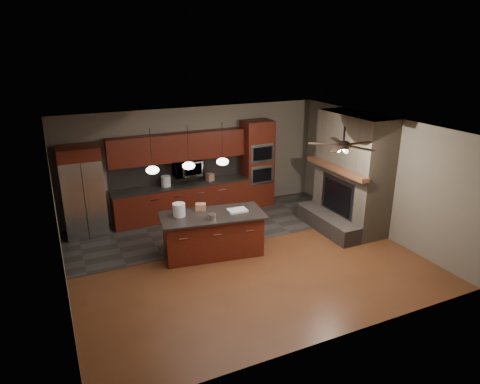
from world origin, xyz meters
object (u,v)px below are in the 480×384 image
oven_tower (257,164)px  refrigerator (83,192)px  cardboard_box (201,207)px  paint_can (212,217)px  counter_bucket (166,181)px  counter_box (210,177)px  white_bucket (179,210)px  kitchen_island (213,234)px  microwave (188,168)px  paint_tray (237,210)px

oven_tower → refrigerator: size_ratio=1.11×
cardboard_box → refrigerator: bearing=161.4°
paint_can → counter_bucket: bearing=96.0°
counter_box → cardboard_box: bearing=-138.0°
oven_tower → white_bucket: size_ratio=8.51×
kitchen_island → counter_box: bearing=78.7°
microwave → cardboard_box: 2.04m
kitchen_island → paint_tray: paint_tray is taller
refrigerator → paint_can: (2.26, -2.44, -0.10)m
white_bucket → microwave: bearing=67.0°
white_bucket → refrigerator: bearing=130.6°
kitchen_island → cardboard_box: (-0.13, 0.35, 0.52)m
counter_bucket → refrigerator: bearing=-177.7°
oven_tower → microwave: size_ratio=3.25×
oven_tower → paint_tray: (-1.66, -2.32, -0.25)m
oven_tower → microwave: (-1.98, 0.06, 0.11)m
oven_tower → refrigerator: oven_tower is taller
kitchen_island → paint_tray: 0.73m
white_bucket → paint_can: white_bucket is taller
kitchen_island → counter_box: 2.43m
counter_bucket → paint_tray: bearing=-68.4°
kitchen_island → paint_can: bearing=-103.7°
microwave → white_bucket: size_ratio=2.62×
counter_box → microwave: bearing=148.7°
white_bucket → cardboard_box: 0.55m
refrigerator → counter_bucket: bearing=2.3°
kitchen_island → counter_bucket: 2.38m
white_bucket → counter_bucket: 2.09m
paint_tray → refrigerator: bearing=144.1°
microwave → counter_box: 0.65m
microwave → refrigerator: (-2.60, -0.13, -0.22)m
paint_can → kitchen_island: bearing=67.8°
oven_tower → cardboard_box: (-2.35, -1.92, -0.20)m
oven_tower → paint_tray: bearing=-125.5°
refrigerator → counter_bucket: size_ratio=7.91×
white_bucket → counter_bucket: white_bucket is taller
paint_can → cardboard_box: cardboard_box is taller
microwave → kitchen_island: bearing=-95.8°
microwave → refrigerator: refrigerator is taller
paint_can → paint_tray: paint_can is taller
counter_bucket → white_bucket: bearing=-98.1°
oven_tower → counter_bucket: bearing=179.8°
oven_tower → cardboard_box: 3.04m
microwave → paint_can: size_ratio=4.28×
paint_can → counter_bucket: size_ratio=0.63×
refrigerator → counter_box: bearing=0.6°
oven_tower → microwave: oven_tower is taller
oven_tower → counter_bucket: 2.58m
kitchen_island → microwave: bearing=92.7°
paint_can → cardboard_box: 0.59m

